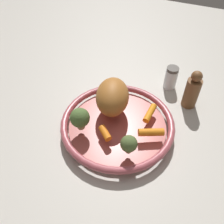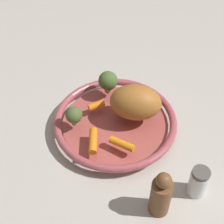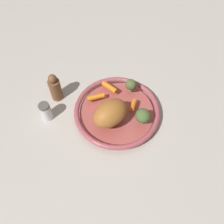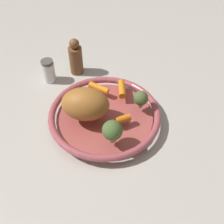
{
  "view_description": "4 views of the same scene",
  "coord_description": "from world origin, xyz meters",
  "px_view_note": "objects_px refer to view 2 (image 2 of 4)",
  "views": [
    {
      "loc": [
        -0.42,
        -0.16,
        0.55
      ],
      "look_at": [
        -0.01,
        0.01,
        0.08
      ],
      "focal_mm": 38.71,
      "sensor_mm": 36.0,
      "label": 1
    },
    {
      "loc": [
        0.25,
        -0.53,
        0.68
      ],
      "look_at": [
        -0.01,
        0.0,
        0.05
      ],
      "focal_mm": 53.83,
      "sensor_mm": 36.0,
      "label": 2
    },
    {
      "loc": [
        0.22,
        0.46,
        0.82
      ],
      "look_at": [
        0.03,
        0.02,
        0.07
      ],
      "focal_mm": 40.34,
      "sensor_mm": 36.0,
      "label": 3
    },
    {
      "loc": [
        -0.25,
        0.5,
        0.64
      ],
      "look_at": [
        -0.03,
        0.01,
        0.06
      ],
      "focal_mm": 46.31,
      "sensor_mm": 36.0,
      "label": 4
    }
  ],
  "objects_px": {
    "baby_carrot_center": "(96,105)",
    "salt_shaker": "(198,182)",
    "baby_carrot_back": "(93,141)",
    "pepper_mill": "(161,195)",
    "serving_bowl": "(115,123)",
    "baby_carrot_right": "(122,144)",
    "roast_chicken_piece": "(136,102)",
    "broccoli_floret_small": "(108,81)",
    "broccoli_floret_edge": "(74,115)"
  },
  "relations": [
    {
      "from": "baby_carrot_center",
      "to": "salt_shaker",
      "type": "bearing_deg",
      "value": -18.97
    },
    {
      "from": "baby_carrot_back",
      "to": "pepper_mill",
      "type": "distance_m",
      "value": 0.21
    },
    {
      "from": "pepper_mill",
      "to": "serving_bowl",
      "type": "bearing_deg",
      "value": 137.32
    },
    {
      "from": "baby_carrot_right",
      "to": "roast_chicken_piece",
      "type": "bearing_deg",
      "value": 97.02
    },
    {
      "from": "roast_chicken_piece",
      "to": "baby_carrot_right",
      "type": "distance_m",
      "value": 0.12
    },
    {
      "from": "roast_chicken_piece",
      "to": "salt_shaker",
      "type": "bearing_deg",
      "value": -31.65
    },
    {
      "from": "roast_chicken_piece",
      "to": "pepper_mill",
      "type": "height_order",
      "value": "same"
    },
    {
      "from": "serving_bowl",
      "to": "baby_carrot_center",
      "type": "bearing_deg",
      "value": 169.18
    },
    {
      "from": "baby_carrot_right",
      "to": "broccoli_floret_small",
      "type": "height_order",
      "value": "broccoli_floret_small"
    },
    {
      "from": "serving_bowl",
      "to": "roast_chicken_piece",
      "type": "height_order",
      "value": "roast_chicken_piece"
    },
    {
      "from": "broccoli_floret_edge",
      "to": "pepper_mill",
      "type": "relative_size",
      "value": 0.41
    },
    {
      "from": "broccoli_floret_small",
      "to": "pepper_mill",
      "type": "bearing_deg",
      "value": -45.86
    },
    {
      "from": "baby_carrot_right",
      "to": "baby_carrot_center",
      "type": "bearing_deg",
      "value": 142.45
    },
    {
      "from": "roast_chicken_piece",
      "to": "baby_carrot_back",
      "type": "height_order",
      "value": "roast_chicken_piece"
    },
    {
      "from": "salt_shaker",
      "to": "pepper_mill",
      "type": "height_order",
      "value": "pepper_mill"
    },
    {
      "from": "serving_bowl",
      "to": "broccoli_floret_small",
      "type": "height_order",
      "value": "broccoli_floret_small"
    },
    {
      "from": "roast_chicken_piece",
      "to": "broccoli_floret_edge",
      "type": "relative_size",
      "value": 2.45
    },
    {
      "from": "baby_carrot_back",
      "to": "salt_shaker",
      "type": "distance_m",
      "value": 0.26
    },
    {
      "from": "broccoli_floret_small",
      "to": "salt_shaker",
      "type": "xyz_separation_m",
      "value": [
        0.31,
        -0.18,
        -0.04
      ]
    },
    {
      "from": "serving_bowl",
      "to": "baby_carrot_back",
      "type": "bearing_deg",
      "value": -96.88
    },
    {
      "from": "roast_chicken_piece",
      "to": "salt_shaker",
      "type": "xyz_separation_m",
      "value": [
        0.21,
        -0.13,
        -0.05
      ]
    },
    {
      "from": "baby_carrot_center",
      "to": "baby_carrot_back",
      "type": "bearing_deg",
      "value": -66.35
    },
    {
      "from": "roast_chicken_piece",
      "to": "baby_carrot_back",
      "type": "xyz_separation_m",
      "value": [
        -0.05,
        -0.13,
        -0.03
      ]
    },
    {
      "from": "baby_carrot_center",
      "to": "broccoli_floret_edge",
      "type": "distance_m",
      "value": 0.08
    },
    {
      "from": "salt_shaker",
      "to": "pepper_mill",
      "type": "bearing_deg",
      "value": -128.72
    },
    {
      "from": "serving_bowl",
      "to": "salt_shaker",
      "type": "distance_m",
      "value": 0.26
    },
    {
      "from": "salt_shaker",
      "to": "broccoli_floret_small",
      "type": "bearing_deg",
      "value": 150.1
    },
    {
      "from": "serving_bowl",
      "to": "salt_shaker",
      "type": "xyz_separation_m",
      "value": [
        0.25,
        -0.09,
        0.02
      ]
    },
    {
      "from": "baby_carrot_right",
      "to": "broccoli_floret_small",
      "type": "xyz_separation_m",
      "value": [
        -0.11,
        0.16,
        0.03
      ]
    },
    {
      "from": "serving_bowl",
      "to": "broccoli_floret_small",
      "type": "distance_m",
      "value": 0.12
    },
    {
      "from": "roast_chicken_piece",
      "to": "serving_bowl",
      "type": "bearing_deg",
      "value": -141.2
    },
    {
      "from": "roast_chicken_piece",
      "to": "broccoli_floret_edge",
      "type": "distance_m",
      "value": 0.16
    },
    {
      "from": "baby_carrot_center",
      "to": "broccoli_floret_small",
      "type": "bearing_deg",
      "value": 90.26
    },
    {
      "from": "baby_carrot_back",
      "to": "broccoli_floret_edge",
      "type": "height_order",
      "value": "broccoli_floret_edge"
    },
    {
      "from": "baby_carrot_back",
      "to": "baby_carrot_center",
      "type": "bearing_deg",
      "value": 113.65
    },
    {
      "from": "broccoli_floret_small",
      "to": "serving_bowl",
      "type": "bearing_deg",
      "value": -53.65
    },
    {
      "from": "roast_chicken_piece",
      "to": "baby_carrot_center",
      "type": "xyz_separation_m",
      "value": [
        -0.1,
        -0.02,
        -0.04
      ]
    },
    {
      "from": "baby_carrot_center",
      "to": "roast_chicken_piece",
      "type": "bearing_deg",
      "value": 11.82
    },
    {
      "from": "baby_carrot_right",
      "to": "pepper_mill",
      "type": "xyz_separation_m",
      "value": [
        0.13,
        -0.09,
        0.01
      ]
    },
    {
      "from": "baby_carrot_right",
      "to": "baby_carrot_back",
      "type": "bearing_deg",
      "value": -161.15
    },
    {
      "from": "broccoli_floret_edge",
      "to": "serving_bowl",
      "type": "bearing_deg",
      "value": 36.49
    },
    {
      "from": "broccoli_floret_small",
      "to": "baby_carrot_right",
      "type": "bearing_deg",
      "value": -54.16
    },
    {
      "from": "baby_carrot_right",
      "to": "broccoli_floret_edge",
      "type": "bearing_deg",
      "value": 174.11
    },
    {
      "from": "serving_bowl",
      "to": "baby_carrot_back",
      "type": "xyz_separation_m",
      "value": [
        -0.01,
        -0.1,
        0.03
      ]
    },
    {
      "from": "broccoli_floret_edge",
      "to": "salt_shaker",
      "type": "bearing_deg",
      "value": -5.44
    },
    {
      "from": "pepper_mill",
      "to": "salt_shaker",
      "type": "bearing_deg",
      "value": 51.28
    },
    {
      "from": "baby_carrot_right",
      "to": "salt_shaker",
      "type": "height_order",
      "value": "salt_shaker"
    },
    {
      "from": "baby_carrot_center",
      "to": "broccoli_floret_small",
      "type": "xyz_separation_m",
      "value": [
        -0.0,
        0.07,
        0.03
      ]
    },
    {
      "from": "broccoli_floret_small",
      "to": "pepper_mill",
      "type": "relative_size",
      "value": 0.5
    },
    {
      "from": "broccoli_floret_small",
      "to": "pepper_mill",
      "type": "height_order",
      "value": "pepper_mill"
    }
  ]
}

